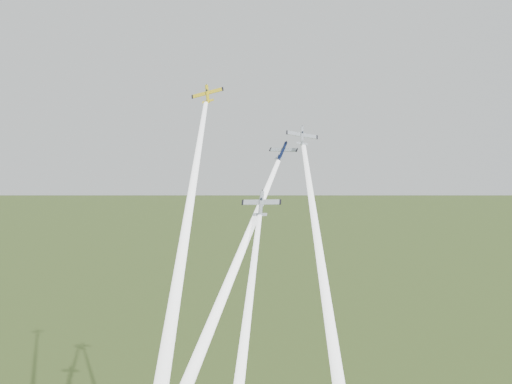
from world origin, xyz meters
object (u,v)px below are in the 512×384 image
plane_navy (283,151)px  plane_yellow (207,94)px  plane_silver_right (302,136)px  plane_silver_low (261,204)px

plane_navy → plane_yellow: bearing=-170.2°
plane_navy → plane_silver_right: size_ratio=0.95×
plane_yellow → plane_silver_low: 31.32m
plane_yellow → plane_silver_right: size_ratio=1.07×
plane_silver_right → plane_silver_low: bearing=-132.0°
plane_yellow → plane_silver_low: (15.15, -15.43, -22.65)m
plane_navy → plane_silver_low: 17.52m
plane_navy → plane_silver_right: 5.63m
plane_navy → plane_silver_low: size_ratio=0.83×
plane_navy → plane_silver_right: (4.42, -1.21, 3.27)m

